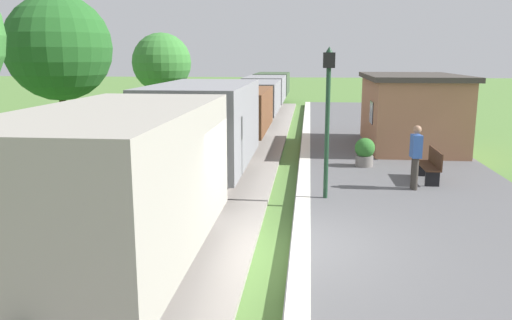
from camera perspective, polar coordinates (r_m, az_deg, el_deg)
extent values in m
plane|color=#517A38|center=(9.95, 2.65, -10.53)|extent=(160.00, 160.00, 0.00)
cube|color=#565659|center=(10.26, 21.09, -9.90)|extent=(6.00, 60.00, 0.25)
cube|color=silver|center=(9.85, 5.02, -9.22)|extent=(0.36, 60.00, 0.01)
cube|color=gray|center=(10.33, -10.94, -9.53)|extent=(3.80, 60.00, 0.12)
cube|color=slate|center=(10.11, -7.01, -9.10)|extent=(0.07, 60.00, 0.14)
cube|color=slate|center=(10.51, -14.77, -8.58)|extent=(0.07, 60.00, 0.14)
cube|color=gray|center=(8.12, -15.19, -2.12)|extent=(2.50, 5.60, 2.20)
cube|color=black|center=(8.39, -14.85, -8.44)|extent=(2.10, 5.15, 0.50)
cylinder|color=black|center=(10.07, -11.19, -6.37)|extent=(1.56, 0.84, 0.84)
cylinder|color=black|center=(6.98, -20.07, -15.23)|extent=(1.56, 0.84, 0.84)
cylinder|color=black|center=(11.06, -9.49, -3.32)|extent=(0.20, 0.30, 0.20)
cube|color=gray|center=(14.37, -5.79, 4.07)|extent=(2.50, 5.60, 2.20)
cube|color=black|center=(14.52, -5.71, 0.35)|extent=(2.10, 5.15, 0.50)
cylinder|color=black|center=(16.30, -4.44, 0.71)|extent=(1.56, 0.84, 0.84)
cylinder|color=black|center=(12.87, -7.28, -2.29)|extent=(1.56, 0.84, 0.84)
cylinder|color=black|center=(17.38, -3.77, 2.24)|extent=(0.20, 0.30, 0.20)
cylinder|color=black|center=(11.72, -8.59, -2.45)|extent=(0.20, 0.30, 0.20)
cube|color=brown|center=(20.87, -2.11, 5.63)|extent=(2.50, 5.60, 1.60)
cube|color=black|center=(20.94, -2.10, 3.86)|extent=(2.10, 5.15, 0.50)
cylinder|color=black|center=(22.74, -1.46, 3.84)|extent=(1.56, 0.84, 0.84)
cylinder|color=black|center=(19.23, -2.83, 2.40)|extent=(1.56, 0.84, 0.84)
cylinder|color=black|center=(23.84, -1.11, 4.81)|extent=(0.20, 0.30, 0.20)
cylinder|color=black|center=(18.06, -3.40, 2.60)|extent=(0.20, 0.30, 0.20)
cube|color=gray|center=(27.39, -0.18, 7.06)|extent=(2.50, 5.60, 1.60)
cube|color=black|center=(27.45, -0.17, 5.71)|extent=(2.10, 5.15, 0.50)
cylinder|color=black|center=(29.25, 0.20, 5.58)|extent=(1.56, 0.84, 0.84)
cylinder|color=black|center=(25.71, -0.60, 4.74)|extent=(1.56, 0.84, 0.84)
cylinder|color=black|center=(30.37, 0.42, 6.27)|extent=(0.20, 0.30, 0.20)
cylinder|color=black|center=(24.53, -0.91, 5.00)|extent=(0.20, 0.30, 0.20)
cube|color=gray|center=(33.94, 1.02, 7.93)|extent=(2.50, 5.60, 1.60)
cube|color=black|center=(33.99, 1.01, 6.84)|extent=(2.10, 5.15, 0.50)
cylinder|color=black|center=(35.79, 1.26, 6.68)|extent=(1.56, 0.84, 0.84)
cylinder|color=black|center=(32.23, 0.74, 6.14)|extent=(1.56, 0.84, 0.84)
cylinder|color=black|center=(36.92, 1.41, 7.22)|extent=(0.20, 0.30, 0.20)
cylinder|color=black|center=(31.06, 0.54, 6.39)|extent=(0.20, 0.30, 0.20)
cube|color=#384C33|center=(40.51, 1.83, 8.52)|extent=(2.50, 5.60, 1.60)
cube|color=black|center=(40.55, 1.82, 7.61)|extent=(2.10, 5.15, 0.50)
cylinder|color=black|center=(42.35, 2.00, 7.44)|extent=(1.56, 0.84, 0.84)
cylinder|color=black|center=(38.79, 1.63, 7.06)|extent=(1.56, 0.84, 0.84)
cylinder|color=black|center=(43.49, 2.11, 7.87)|extent=(0.20, 0.30, 0.20)
cylinder|color=black|center=(37.62, 1.50, 7.30)|extent=(0.20, 0.30, 0.20)
cube|color=#9E6B4C|center=(20.72, 16.80, 5.02)|extent=(3.20, 5.50, 2.60)
cube|color=#3D3833|center=(20.62, 17.03, 8.85)|extent=(3.50, 5.80, 0.18)
cube|color=black|center=(19.38, 12.73, 5.19)|extent=(0.03, 0.90, 0.80)
cube|color=#422819|center=(15.20, 18.59, -0.62)|extent=(0.42, 1.50, 0.04)
cube|color=#422819|center=(15.20, 19.35, 0.27)|extent=(0.04, 1.50, 0.45)
cube|color=black|center=(14.68, 19.03, -1.99)|extent=(0.38, 0.06, 0.42)
cube|color=black|center=(15.82, 18.08, -0.98)|extent=(0.38, 0.06, 0.42)
cylinder|color=#38332D|center=(14.11, 17.31, -1.50)|extent=(0.15, 0.15, 0.86)
cylinder|color=#38332D|center=(14.26, 17.15, -1.35)|extent=(0.15, 0.15, 0.86)
cube|color=#2D5199|center=(14.04, 17.41, 1.48)|extent=(0.26, 0.39, 0.60)
sphere|color=#936B51|center=(13.98, 17.51, 3.25)|extent=(0.22, 0.22, 0.22)
cylinder|color=slate|center=(16.77, 11.96, -0.10)|extent=(0.56, 0.56, 0.34)
sphere|color=#2D6B28|center=(16.69, 12.02, 1.33)|extent=(0.64, 0.64, 0.64)
cylinder|color=#193823|center=(12.61, 7.90, 2.83)|extent=(0.11, 0.11, 3.20)
cube|color=black|center=(12.47, 8.13, 10.94)|extent=(0.28, 0.28, 0.36)
sphere|color=#F2E5BF|center=(12.47, 8.13, 10.94)|extent=(0.20, 0.20, 0.20)
cone|color=#193823|center=(12.47, 8.17, 12.04)|extent=(0.20, 0.20, 0.16)
cylinder|color=#4C3823|center=(22.95, -20.60, 4.53)|extent=(0.28, 0.28, 2.43)
sphere|color=#235B23|center=(22.81, -21.11, 11.58)|extent=(4.29, 4.29, 4.29)
cylinder|color=#4C3823|center=(30.23, -10.29, 6.28)|extent=(0.28, 0.28, 2.08)
sphere|color=#387A33|center=(30.11, -10.45, 10.63)|extent=(3.34, 3.34, 3.34)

